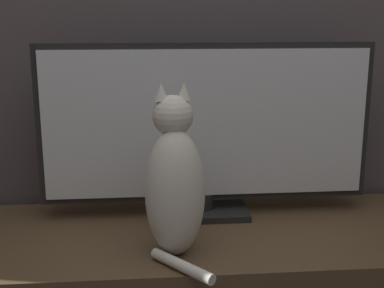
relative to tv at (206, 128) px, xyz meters
The scene contains 2 objects.
tv is the anchor object (origin of this frame).
cat 0.30m from the tv, 112.86° to the right, with size 0.17×0.27×0.45m.
Camera 1 is at (-0.12, -0.53, 1.11)m, focal length 50.00 mm.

